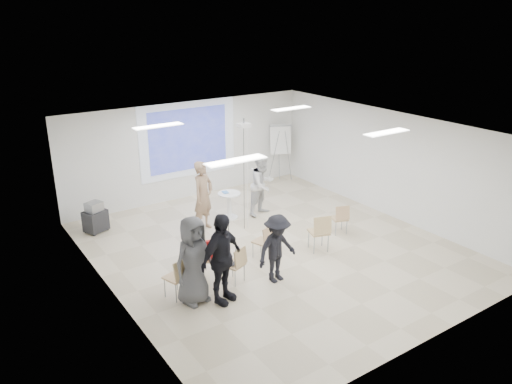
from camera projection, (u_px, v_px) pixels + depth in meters
floor at (274, 250)px, 12.38m from camera, size 8.00×9.00×0.10m
ceiling at (276, 128)px, 11.32m from camera, size 8.00×9.00×0.10m
wall_back at (188, 150)px, 15.39m from camera, size 8.00×0.10×3.00m
wall_left at (107, 232)px, 9.72m from camera, size 0.10×9.00×3.00m
wall_right at (391, 164)px, 13.98m from camera, size 0.10×9.00×3.00m
projection_halo at (188, 139)px, 15.22m from camera, size 3.20×0.01×2.30m
projection_image at (189, 139)px, 15.21m from camera, size 2.60×0.01×1.90m
pedestal_table at (229, 204)px, 14.01m from camera, size 0.74×0.74×0.79m
player_left at (203, 192)px, 13.10m from camera, size 0.93×0.81×2.15m
player_right at (263, 182)px, 14.14m from camera, size 1.12×0.99×1.97m
controller_left at (204, 176)px, 13.27m from camera, size 0.09×0.12×0.04m
controller_right at (252, 169)px, 14.12m from camera, size 0.07×0.12×0.04m
chair_far_left at (178, 275)px, 10.08m from camera, size 0.53×0.55×0.89m
chair_left_mid at (210, 257)px, 10.90m from camera, size 0.50×0.52×0.82m
chair_left_inner at (236, 262)px, 10.64m from camera, size 0.51×0.53×0.84m
chair_center at (265, 239)px, 11.73m from camera, size 0.49×0.51×0.82m
chair_right_inner at (320, 230)px, 12.03m from camera, size 0.58×0.60×0.96m
chair_right_far at (341, 217)px, 13.01m from camera, size 0.50×0.51×0.82m
red_jacket at (214, 250)px, 10.71m from camera, size 0.47×0.25×0.44m
laptop at (233, 263)px, 10.71m from camera, size 0.37×0.32×0.02m
audience_left at (221, 253)px, 9.77m from camera, size 1.45×1.15×2.18m
audience_mid at (277, 244)px, 10.61m from camera, size 1.19×0.73×1.74m
audience_outer at (193, 255)px, 9.79m from camera, size 1.12×0.86×2.06m
flipchart_easel at (280, 140)px, 16.82m from camera, size 0.78×0.63×1.95m
av_cart at (95, 218)px, 13.19m from camera, size 0.68×0.63×0.83m
ceiling_projector at (244, 130)px, 12.65m from camera, size 0.30×0.25×3.00m
fluor_panel_nw at (158, 126)px, 11.85m from camera, size 1.20×0.30×0.02m
fluor_panel_ne at (291, 108)px, 13.95m from camera, size 1.20×0.30×0.02m
fluor_panel_sw at (236, 161)px, 9.13m from camera, size 1.20×0.30×0.02m
fluor_panel_se at (387, 132)px, 11.23m from camera, size 1.20×0.30×0.02m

